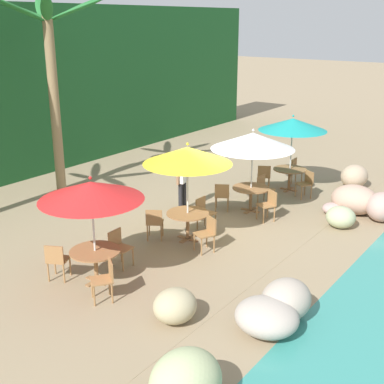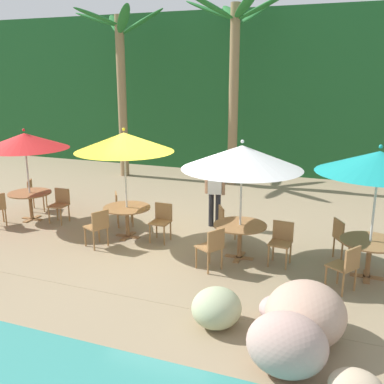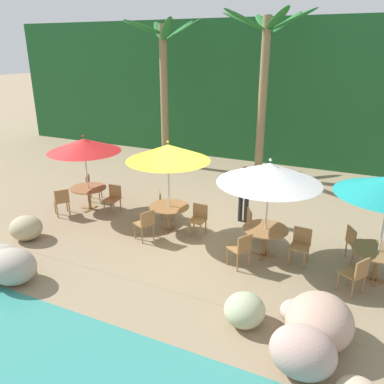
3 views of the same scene
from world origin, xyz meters
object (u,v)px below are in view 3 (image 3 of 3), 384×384
(chair_red_inland, at_px, (92,185))
(umbrella_yellow, at_px, (168,153))
(chair_yellow_left, at_px, (146,223))
(umbrella_red, at_px, (84,145))
(dining_table_white, at_px, (265,233))
(chair_yellow_seaward, at_px, (199,218))
(waiter_in_white, at_px, (244,190))
(palm_tree_second, at_px, (265,66))
(palm_tree_nearest, at_px, (163,69))
(dining_table_yellow, at_px, (169,210))
(umbrella_white, at_px, (270,173))
(chair_white_left, at_px, (241,248))
(chair_teal_left, at_px, (356,273))
(chair_yellow_inland, at_px, (164,202))
(dining_table_teal, at_px, (378,256))
(chair_red_left, at_px, (62,200))
(chair_white_seaward, at_px, (301,243))
(chair_red_seaward, at_px, (113,197))
(chair_teal_inland, at_px, (355,242))
(dining_table_red, at_px, (89,191))
(chair_white_inland, at_px, (253,222))

(chair_red_inland, height_order, umbrella_yellow, umbrella_yellow)
(chair_red_inland, bearing_deg, chair_yellow_left, -29.04)
(umbrella_red, bearing_deg, dining_table_white, -5.04)
(chair_yellow_seaward, relative_size, waiter_in_white, 0.51)
(chair_yellow_seaward, height_order, palm_tree_second, palm_tree_second)
(umbrella_yellow, distance_m, palm_tree_nearest, 6.92)
(dining_table_yellow, xyz_separation_m, umbrella_white, (2.78, -0.26, 1.53))
(chair_white_left, bearing_deg, chair_teal_left, -0.52)
(chair_yellow_inland, distance_m, dining_table_teal, 5.91)
(chair_red_left, distance_m, dining_table_yellow, 3.47)
(umbrella_red, relative_size, chair_yellow_left, 2.76)
(waiter_in_white, bearing_deg, chair_white_seaward, -40.57)
(chair_white_seaward, bearing_deg, chair_red_seaward, 174.00)
(dining_table_yellow, bearing_deg, palm_tree_second, 81.94)
(dining_table_teal, distance_m, palm_tree_nearest, 11.09)
(chair_red_left, xyz_separation_m, chair_teal_inland, (8.22, 0.88, 0.00))
(dining_table_red, xyz_separation_m, palm_tree_second, (3.85, 5.69, 3.57))
(umbrella_yellow, bearing_deg, chair_white_seaward, -3.64)
(dining_table_teal, bearing_deg, umbrella_yellow, 176.76)
(chair_red_inland, xyz_separation_m, umbrella_yellow, (3.47, -0.96, 1.74))
(chair_red_inland, xyz_separation_m, chair_white_seaward, (7.11, -1.20, 0.00))
(umbrella_red, height_order, chair_teal_inland, umbrella_red)
(chair_yellow_left, height_order, chair_white_inland, same)
(umbrella_white, xyz_separation_m, dining_table_white, (0.00, 0.00, -1.53))
(chair_red_inland, relative_size, umbrella_white, 0.35)
(chair_red_inland, xyz_separation_m, dining_table_yellow, (3.47, -0.96, 0.10))
(umbrella_red, relative_size, chair_teal_inland, 2.76)
(chair_red_seaward, distance_m, dining_table_yellow, 2.19)
(chair_teal_inland, bearing_deg, chair_yellow_left, -166.66)
(chair_white_inland, bearing_deg, chair_yellow_left, -154.20)
(dining_table_yellow, xyz_separation_m, chair_white_seaward, (3.64, -0.23, -0.10))
(dining_table_yellow, distance_m, dining_table_teal, 5.30)
(chair_yellow_left, height_order, chair_teal_left, same)
(chair_red_inland, bearing_deg, palm_tree_second, 49.09)
(chair_yellow_seaward, xyz_separation_m, chair_white_left, (1.59, -1.13, 0.00))
(dining_table_red, height_order, chair_red_inland, chair_red_inland)
(umbrella_white, distance_m, waiter_in_white, 2.34)
(dining_table_teal, bearing_deg, umbrella_white, 179.15)
(umbrella_yellow, relative_size, chair_white_inland, 2.97)
(umbrella_yellow, xyz_separation_m, palm_tree_second, (0.84, 5.94, 1.93))
(chair_red_left, relative_size, chair_yellow_inland, 1.00)
(chair_red_left, distance_m, chair_yellow_left, 3.17)
(chair_red_seaward, distance_m, chair_red_inland, 1.44)
(umbrella_yellow, distance_m, umbrella_white, 2.80)
(waiter_in_white, bearing_deg, dining_table_red, -165.65)
(palm_tree_nearest, bearing_deg, umbrella_yellow, -60.29)
(dining_table_teal, xyz_separation_m, waiter_in_white, (-3.61, 1.75, 0.37))
(chair_white_left, height_order, chair_teal_inland, same)
(chair_red_left, height_order, dining_table_teal, chair_red_left)
(chair_teal_inland, bearing_deg, chair_yellow_seaward, -175.56)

